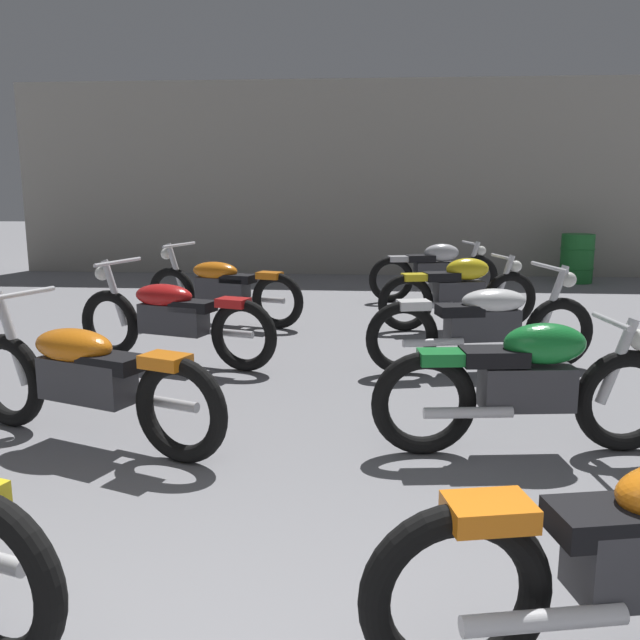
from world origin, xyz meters
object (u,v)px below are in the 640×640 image
object	(u,v)px
motorcycle_right_row_2	(484,323)
motorcycle_right_row_4	(435,270)
motorcycle_left_row_1	(86,377)
motorcycle_right_row_1	(528,383)
motorcycle_right_row_3	(460,291)
motorcycle_left_row_2	(172,317)
motorcycle_left_row_3	(222,287)
oil_drum	(577,258)

from	to	relation	value
motorcycle_right_row_2	motorcycle_right_row_4	distance (m)	3.89
motorcycle_left_row_1	motorcycle_right_row_1	distance (m)	2.86
motorcycle_right_row_1	motorcycle_right_row_3	bearing A→B (deg)	89.55
motorcycle_right_row_1	motorcycle_left_row_2	bearing A→B (deg)	145.12
motorcycle_left_row_3	motorcycle_left_row_2	bearing A→B (deg)	-91.34
motorcycle_right_row_4	motorcycle_right_row_1	bearing A→B (deg)	-89.15
motorcycle_left_row_3	oil_drum	xyz separation A→B (m)	(5.41, 4.10, -0.03)
motorcycle_right_row_1	motorcycle_left_row_3	bearing A→B (deg)	125.81
motorcycle_left_row_1	motorcycle_left_row_2	bearing A→B (deg)	90.95
motorcycle_left_row_2	motorcycle_right_row_4	xyz separation A→B (m)	(2.81, 3.84, 0.01)
motorcycle_left_row_3	motorcycle_right_row_4	bearing A→B (deg)	34.68
motorcycle_right_row_3	motorcycle_right_row_4	distance (m)	2.00
motorcycle_left_row_2	motorcycle_right_row_3	world-z (taller)	motorcycle_left_row_2
motorcycle_left_row_1	motorcycle_left_row_3	xyz separation A→B (m)	(0.01, 4.00, 0.00)
motorcycle_left_row_1	motorcycle_left_row_2	size ratio (longest dim) A/B	0.98
motorcycle_left_row_2	motorcycle_right_row_3	size ratio (longest dim) A/B	1.09
motorcycle_right_row_3	motorcycle_right_row_4	bearing A→B (deg)	93.36
motorcycle_right_row_2	motorcycle_left_row_1	bearing A→B (deg)	-144.92
motorcycle_right_row_2	oil_drum	distance (m)	6.58
motorcycle_left_row_2	motorcycle_right_row_4	world-z (taller)	motorcycle_left_row_2
motorcycle_right_row_1	motorcycle_right_row_2	bearing A→B (deg)	89.30
motorcycle_left_row_1	motorcycle_left_row_3	size ratio (longest dim) A/B	0.98
motorcycle_left_row_2	motorcycle_left_row_1	bearing A→B (deg)	-89.05
motorcycle_left_row_3	motorcycle_right_row_1	distance (m)	4.87
motorcycle_left_row_3	motorcycle_right_row_4	size ratio (longest dim) A/B	1.08
motorcycle_right_row_4	oil_drum	distance (m)	3.44
motorcycle_right_row_3	oil_drum	size ratio (longest dim) A/B	2.27
motorcycle_left_row_1	motorcycle_right_row_4	world-z (taller)	motorcycle_left_row_1
motorcycle_left_row_3	oil_drum	distance (m)	6.79
motorcycle_left_row_1	oil_drum	xyz separation A→B (m)	(5.42, 8.10, -0.03)
motorcycle_left_row_1	motorcycle_right_row_1	bearing A→B (deg)	1.10
motorcycle_right_row_1	motorcycle_right_row_2	xyz separation A→B (m)	(0.02, 1.97, -0.01)
motorcycle_left_row_1	oil_drum	bearing A→B (deg)	56.19
motorcycle_left_row_3	oil_drum	size ratio (longest dim) A/B	2.47
motorcycle_left_row_3	motorcycle_right_row_2	size ratio (longest dim) A/B	0.98
motorcycle_right_row_1	oil_drum	size ratio (longest dim) A/B	2.32
oil_drum	motorcycle_right_row_1	bearing A→B (deg)	-107.68
motorcycle_left_row_2	motorcycle_left_row_3	bearing A→B (deg)	88.66
motorcycle_right_row_3	oil_drum	bearing A→B (deg)	58.80
motorcycle_right_row_1	motorcycle_right_row_3	xyz separation A→B (m)	(0.03, 3.86, 0.00)
motorcycle_left_row_2	motorcycle_right_row_3	xyz separation A→B (m)	(2.92, 1.84, 0.01)
motorcycle_left_row_2	motorcycle_right_row_1	world-z (taller)	motorcycle_left_row_2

